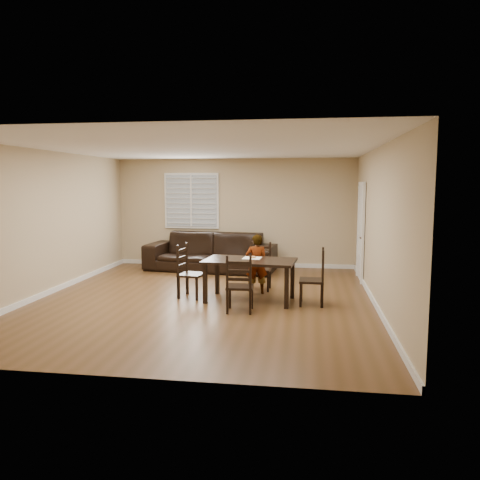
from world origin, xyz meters
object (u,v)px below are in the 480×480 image
object	(u,v)px
chair_near	(261,268)
chair_far	(239,287)
child	(257,264)
chair_left	(186,273)
chair_right	(319,279)
donut	(253,257)
sofa	(211,252)
dining_table	(250,265)

from	to	relation	value
chair_near	chair_far	bearing A→B (deg)	-93.15
chair_near	child	world-z (taller)	child
chair_far	chair_left	xyz separation A→B (m)	(-1.14, 0.97, 0.02)
chair_near	chair_right	world-z (taller)	chair_right
chair_near	donut	size ratio (longest dim) A/B	9.36
child	sofa	bearing A→B (deg)	-67.83
chair_near	sofa	bearing A→B (deg)	129.31
child	sofa	distance (m)	2.63
chair_near	donut	xyz separation A→B (m)	(-0.06, -0.83, 0.34)
chair_left	donut	bearing A→B (deg)	-78.16
dining_table	sofa	size ratio (longest dim) A/B	0.54
dining_table	child	world-z (taller)	child
sofa	chair_left	bearing A→B (deg)	-81.59
dining_table	chair_right	bearing A→B (deg)	0.45
dining_table	chair_left	world-z (taller)	chair_left
chair_near	chair_left	distance (m)	1.56
chair_near	child	distance (m)	0.45
chair_right	child	world-z (taller)	child
chair_right	donut	bearing A→B (deg)	-102.64
chair_near	chair_left	world-z (taller)	chair_left
chair_left	chair_right	bearing A→B (deg)	-86.01
chair_right	donut	distance (m)	1.25
donut	sofa	bearing A→B (deg)	116.88
donut	chair_right	bearing A→B (deg)	-13.80
child	chair_far	bearing A→B (deg)	75.94
chair_far	chair_left	size ratio (longest dim) A/B	0.96
chair_far	sofa	xyz separation A→B (m)	(-1.24, 3.66, 0.02)
dining_table	chair_near	size ratio (longest dim) A/B	1.79
chair_far	chair_right	xyz separation A→B (m)	(1.27, 0.73, 0.01)
chair_near	chair_right	xyz separation A→B (m)	(1.11, -1.11, 0.02)
chair_left	chair_right	distance (m)	2.42
dining_table	sofa	distance (m)	3.12
chair_right	sofa	distance (m)	3.86
chair_far	chair_right	bearing A→B (deg)	-152.83
chair_left	child	size ratio (longest dim) A/B	0.87
chair_far	donut	xyz separation A→B (m)	(0.10, 1.01, 0.34)
donut	sofa	xyz separation A→B (m)	(-1.34, 2.65, -0.32)
dining_table	sofa	bearing A→B (deg)	120.51
donut	child	bearing A→B (deg)	87.15
chair_right	child	bearing A→B (deg)	-119.62
chair_far	donut	distance (m)	1.07
chair_far	child	bearing A→B (deg)	-97.55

